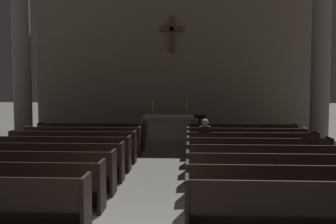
# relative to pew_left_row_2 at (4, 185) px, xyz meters

# --- Properties ---
(pew_left_row_2) EXTENTS (3.76, 0.50, 0.95)m
(pew_left_row_2) POSITION_rel_pew_left_row_2_xyz_m (0.00, 0.00, 0.00)
(pew_left_row_2) COLOR black
(pew_left_row_2) RESTS_ON ground
(pew_left_row_3) EXTENTS (3.76, 0.50, 0.95)m
(pew_left_row_3) POSITION_rel_pew_left_row_2_xyz_m (0.00, 1.12, 0.00)
(pew_left_row_3) COLOR black
(pew_left_row_3) RESTS_ON ground
(pew_left_row_4) EXTENTS (3.76, 0.50, 0.95)m
(pew_left_row_4) POSITION_rel_pew_left_row_2_xyz_m (0.00, 2.25, 0.00)
(pew_left_row_4) COLOR black
(pew_left_row_4) RESTS_ON ground
(pew_left_row_5) EXTENTS (3.76, 0.50, 0.95)m
(pew_left_row_5) POSITION_rel_pew_left_row_2_xyz_m (0.00, 3.37, 0.00)
(pew_left_row_5) COLOR black
(pew_left_row_5) RESTS_ON ground
(pew_left_row_6) EXTENTS (3.76, 0.50, 0.95)m
(pew_left_row_6) POSITION_rel_pew_left_row_2_xyz_m (0.00, 4.49, 0.00)
(pew_left_row_6) COLOR black
(pew_left_row_6) RESTS_ON ground
(pew_left_row_7) EXTENTS (3.76, 0.50, 0.95)m
(pew_left_row_7) POSITION_rel_pew_left_row_2_xyz_m (0.00, 5.61, 0.00)
(pew_left_row_7) COLOR black
(pew_left_row_7) RESTS_ON ground
(pew_left_row_8) EXTENTS (3.76, 0.50, 0.95)m
(pew_left_row_8) POSITION_rel_pew_left_row_2_xyz_m (0.00, 6.74, 0.00)
(pew_left_row_8) COLOR black
(pew_left_row_8) RESTS_ON ground
(pew_right_row_1) EXTENTS (3.76, 0.50, 0.95)m
(pew_right_row_1) POSITION_rel_pew_left_row_2_xyz_m (5.28, -1.12, 0.00)
(pew_right_row_1) COLOR black
(pew_right_row_1) RESTS_ON ground
(pew_right_row_2) EXTENTS (3.76, 0.50, 0.95)m
(pew_right_row_2) POSITION_rel_pew_left_row_2_xyz_m (5.28, 0.00, 0.00)
(pew_right_row_2) COLOR black
(pew_right_row_2) RESTS_ON ground
(pew_right_row_3) EXTENTS (3.76, 0.50, 0.95)m
(pew_right_row_3) POSITION_rel_pew_left_row_2_xyz_m (5.28, 1.12, 0.00)
(pew_right_row_3) COLOR black
(pew_right_row_3) RESTS_ON ground
(pew_right_row_4) EXTENTS (3.76, 0.50, 0.95)m
(pew_right_row_4) POSITION_rel_pew_left_row_2_xyz_m (5.28, 2.25, 0.00)
(pew_right_row_4) COLOR black
(pew_right_row_4) RESTS_ON ground
(pew_right_row_5) EXTENTS (3.76, 0.50, 0.95)m
(pew_right_row_5) POSITION_rel_pew_left_row_2_xyz_m (5.28, 3.37, 0.00)
(pew_right_row_5) COLOR black
(pew_right_row_5) RESTS_ON ground
(pew_right_row_6) EXTENTS (3.76, 0.50, 0.95)m
(pew_right_row_6) POSITION_rel_pew_left_row_2_xyz_m (5.28, 4.49, 0.00)
(pew_right_row_6) COLOR black
(pew_right_row_6) RESTS_ON ground
(pew_right_row_7) EXTENTS (3.76, 0.50, 0.95)m
(pew_right_row_7) POSITION_rel_pew_left_row_2_xyz_m (5.28, 5.61, 0.00)
(pew_right_row_7) COLOR black
(pew_right_row_7) RESTS_ON ground
(pew_right_row_8) EXTENTS (3.76, 0.50, 0.95)m
(pew_right_row_8) POSITION_rel_pew_left_row_2_xyz_m (5.28, 6.74, 0.00)
(pew_right_row_8) COLOR black
(pew_right_row_8) RESTS_ON ground
(column_left_second) EXTENTS (1.06, 1.06, 7.64)m
(column_left_second) POSITION_rel_pew_left_row_2_xyz_m (-3.16, 8.37, 3.26)
(column_left_second) COLOR gray
(column_left_second) RESTS_ON ground
(column_right_second) EXTENTS (1.06, 1.06, 7.64)m
(column_right_second) POSITION_rel_pew_left_row_2_xyz_m (8.43, 8.37, 3.26)
(column_right_second) COLOR gray
(column_right_second) RESTS_ON ground
(altar) EXTENTS (2.20, 0.90, 1.01)m
(altar) POSITION_rel_pew_left_row_2_xyz_m (2.64, 9.33, 0.06)
(altar) COLOR #BCB7AD
(altar) RESTS_ON ground
(candlestick_left) EXTENTS (0.16, 0.16, 0.62)m
(candlestick_left) POSITION_rel_pew_left_row_2_xyz_m (1.94, 9.33, 0.73)
(candlestick_left) COLOR #B79338
(candlestick_left) RESTS_ON altar
(candlestick_right) EXTENTS (0.16, 0.16, 0.62)m
(candlestick_right) POSITION_rel_pew_left_row_2_xyz_m (3.34, 9.33, 0.73)
(candlestick_right) COLOR #B79338
(candlestick_right) RESTS_ON altar
(apse_with_cross) EXTENTS (12.72, 0.44, 8.28)m
(apse_with_cross) POSITION_rel_pew_left_row_2_xyz_m (2.64, 11.52, 3.67)
(apse_with_cross) COLOR gray
(apse_with_cross) RESTS_ON ground
(lectern) EXTENTS (0.44, 0.36, 1.15)m
(lectern) POSITION_rel_pew_left_row_2_xyz_m (3.86, 8.13, 0.07)
(lectern) COLOR black
(lectern) RESTS_ON ground
(lone_worshipper) EXTENTS (0.32, 0.43, 1.32)m
(lone_worshipper) POSITION_rel_pew_left_row_2_xyz_m (3.92, 4.53, 0.22)
(lone_worshipper) COLOR #26262B
(lone_worshipper) RESTS_ON ground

